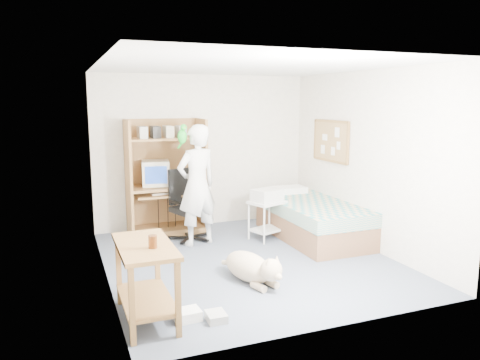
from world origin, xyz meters
The scene contains 21 objects.
floor centered at (0.00, 0.00, 0.00)m, with size 4.00×4.00×0.00m, color #495263.
wall_back centered at (0.00, 2.00, 1.25)m, with size 3.60×0.02×2.50m, color beige.
wall_right centered at (1.80, 0.00, 1.25)m, with size 0.02×4.00×2.50m, color beige.
wall_left centered at (-1.80, 0.00, 1.25)m, with size 0.02×4.00×2.50m, color beige.
ceiling centered at (0.00, 0.00, 2.50)m, with size 3.60×4.00×0.02m, color white.
computer_hutch centered at (-0.70, 1.74, 0.82)m, with size 1.20×0.63×1.80m.
bed centered at (1.30, 0.62, 0.29)m, with size 1.02×2.02×0.66m.
side_desk centered at (-1.55, -1.20, 0.49)m, with size 0.50×1.00×0.75m.
corkboard centered at (1.77, 0.90, 1.45)m, with size 0.04×0.94×0.66m.
office_chair centered at (-0.49, 1.24, 0.38)m, with size 0.60×0.61×1.05m.
person centered at (-0.42, 0.94, 0.88)m, with size 0.64×0.42×1.75m, color silver.
parrot centered at (-0.62, 0.95, 1.60)m, with size 0.13×0.22×0.35m.
dog centered at (-0.25, -0.70, 0.18)m, with size 0.54×1.07×0.41m.
printer_cart centered at (0.63, 0.79, 0.39)m, with size 0.60×0.54×0.59m.
printer centered at (0.63, 0.79, 0.68)m, with size 0.42×0.32×0.18m, color beige.
crt_monitor centered at (-0.86, 1.75, 0.97)m, with size 0.48×0.49×0.39m.
keyboard centered at (-0.74, 1.58, 0.67)m, with size 0.45×0.16×0.03m, color beige.
pencil_cup centered at (-0.36, 1.65, 0.82)m, with size 0.08×0.08×0.12m, color gold.
drink_glass centered at (-1.50, -1.34, 0.81)m, with size 0.08×0.08×0.12m, color #44210B.
floor_box_a centered at (-1.20, -1.36, 0.05)m, with size 0.25×0.20×0.10m, color white.
floor_box_b centered at (-0.94, -1.47, 0.04)m, with size 0.18×0.22×0.08m, color #AAABA6.
Camera 1 is at (-2.25, -5.46, 2.08)m, focal length 35.00 mm.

